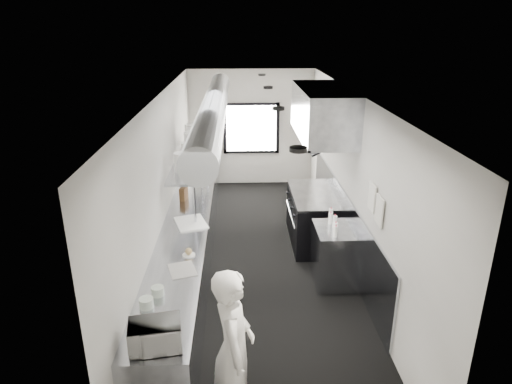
{
  "coord_description": "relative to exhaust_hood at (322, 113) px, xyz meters",
  "views": [
    {
      "loc": [
        -0.32,
        -6.81,
        3.81
      ],
      "look_at": [
        -0.06,
        -0.2,
        1.32
      ],
      "focal_mm": 31.73,
      "sensor_mm": 36.0,
      "label": 1
    }
  ],
  "objects": [
    {
      "name": "prep_counter",
      "position": [
        -2.25,
        -1.2,
        -1.94
      ],
      "size": [
        0.7,
        6.0,
        0.9
      ],
      "primitive_type": "cube",
      "color": "gray",
      "rests_on": "floor"
    },
    {
      "name": "knife_block",
      "position": [
        -2.38,
        -0.1,
        -1.38
      ],
      "size": [
        0.14,
        0.22,
        0.22
      ],
      "primitive_type": "cube",
      "rotation": [
        0.0,
        0.0,
        -0.24
      ],
      "color": "brown",
      "rests_on": "prep_counter"
    },
    {
      "name": "deli_tub_a",
      "position": [
        -2.44,
        -3.3,
        -1.43
      ],
      "size": [
        0.18,
        0.18,
        0.11
      ],
      "primitive_type": "cylinder",
      "rotation": [
        0.0,
        0.0,
        0.14
      ],
      "color": "silver",
      "rests_on": "prep_counter"
    },
    {
      "name": "plate_stack_c",
      "position": [
        -2.28,
        0.59,
        -0.63
      ],
      "size": [
        0.27,
        0.27,
        0.37
      ],
      "primitive_type": "cylinder",
      "rotation": [
        0.0,
        0.0,
        -0.01
      ],
      "color": "white",
      "rests_on": "pass_shelf"
    },
    {
      "name": "floor",
      "position": [
        -1.1,
        -0.7,
        -2.39
      ],
      "size": [
        3.0,
        8.0,
        0.01
      ],
      "primitive_type": "cube",
      "color": "black",
      "rests_on": "ground"
    },
    {
      "name": "pastry",
      "position": [
        -2.1,
        -2.14,
        -1.43
      ],
      "size": [
        0.09,
        0.09,
        0.09
      ],
      "primitive_type": "sphere",
      "color": "tan",
      "rests_on": "small_plate"
    },
    {
      "name": "newspaper",
      "position": [
        -2.14,
        -2.52,
        -1.49
      ],
      "size": [
        0.42,
        0.47,
        0.01
      ],
      "primitive_type": "cube",
      "rotation": [
        0.0,
        0.0,
        0.3
      ],
      "color": "silver",
      "rests_on": "prep_counter"
    },
    {
      "name": "wall_right",
      "position": [
        0.4,
        -0.7,
        -0.99
      ],
      "size": [
        0.02,
        8.0,
        2.8
      ],
      "primitive_type": "cube",
      "color": "beige",
      "rests_on": "floor"
    },
    {
      "name": "squeeze_bottle_e",
      "position": [
        0.01,
        -1.08,
        -1.39
      ],
      "size": [
        0.08,
        0.08,
        0.19
      ],
      "primitive_type": "cylinder",
      "rotation": [
        0.0,
        0.0,
        0.39
      ],
      "color": "white",
      "rests_on": "bottle_station"
    },
    {
      "name": "wall_left",
      "position": [
        -2.6,
        -0.7,
        -0.99
      ],
      "size": [
        0.02,
        8.0,
        2.8
      ],
      "primitive_type": "cube",
      "color": "beige",
      "rests_on": "floor"
    },
    {
      "name": "plate_stack_d",
      "position": [
        -2.31,
        1.09,
        -0.62
      ],
      "size": [
        0.31,
        0.31,
        0.41
      ],
      "primitive_type": "cylinder",
      "rotation": [
        0.0,
        0.0,
        0.18
      ],
      "color": "white",
      "rests_on": "pass_shelf"
    },
    {
      "name": "squeeze_bottle_a",
      "position": [
        -0.03,
        -1.67,
        -1.41
      ],
      "size": [
        0.06,
        0.06,
        0.17
      ],
      "primitive_type": "cylinder",
      "rotation": [
        0.0,
        0.0,
        -0.02
      ],
      "color": "white",
      "rests_on": "bottle_station"
    },
    {
      "name": "notice_sheet_b",
      "position": [
        0.37,
        -2.25,
        -0.84
      ],
      "size": [
        0.02,
        0.28,
        0.38
      ],
      "primitive_type": "cube",
      "color": "silver",
      "rests_on": "wall_right"
    },
    {
      "name": "squeeze_bottle_d",
      "position": [
        -0.02,
        -1.22,
        -1.4
      ],
      "size": [
        0.06,
        0.06,
        0.18
      ],
      "primitive_type": "cylinder",
      "rotation": [
        0.0,
        0.0,
        0.05
      ],
      "color": "white",
      "rests_on": "bottle_station"
    },
    {
      "name": "range",
      "position": [
        -0.06,
        0.0,
        -1.92
      ],
      "size": [
        0.88,
        1.6,
        0.94
      ],
      "color": "black",
      "rests_on": "floor"
    },
    {
      "name": "pass_shelf",
      "position": [
        -2.29,
        0.3,
        -0.86
      ],
      "size": [
        0.45,
        3.0,
        0.68
      ],
      "color": "gray",
      "rests_on": "prep_counter"
    },
    {
      "name": "squeeze_bottle_c",
      "position": [
        0.01,
        -1.36,
        -1.39
      ],
      "size": [
        0.08,
        0.08,
        0.2
      ],
      "primitive_type": "cylinder",
      "rotation": [
        0.0,
        0.0,
        0.35
      ],
      "color": "white",
      "rests_on": "bottle_station"
    },
    {
      "name": "far_work_table",
      "position": [
        -2.25,
        2.5,
        -1.94
      ],
      "size": [
        0.7,
        1.2,
        0.9
      ],
      "primitive_type": "cube",
      "color": "gray",
      "rests_on": "floor"
    },
    {
      "name": "squeeze_bottle_b",
      "position": [
        -0.02,
        -1.59,
        -1.4
      ],
      "size": [
        0.07,
        0.07,
        0.19
      ],
      "primitive_type": "cylinder",
      "rotation": [
        0.0,
        0.0,
        -0.08
      ],
      "color": "white",
      "rests_on": "bottle_station"
    },
    {
      "name": "wall_front",
      "position": [
        -1.1,
        -4.7,
        -0.99
      ],
      "size": [
        3.0,
        0.02,
        2.8
      ],
      "primitive_type": "cube",
      "color": "beige",
      "rests_on": "floor"
    },
    {
      "name": "plate_stack_a",
      "position": [
        -2.31,
        -0.57,
        -0.67
      ],
      "size": [
        0.33,
        0.33,
        0.31
      ],
      "primitive_type": "cylinder",
      "rotation": [
        0.0,
        0.0,
        -0.3
      ],
      "color": "white",
      "rests_on": "pass_shelf"
    },
    {
      "name": "deli_tub_b",
      "position": [
        -2.36,
        -3.06,
        -1.44
      ],
      "size": [
        0.18,
        0.18,
        0.1
      ],
      "primitive_type": "cylinder",
      "rotation": [
        0.0,
        0.0,
        0.25
      ],
      "color": "silver",
      "rests_on": "prep_counter"
    },
    {
      "name": "microwave",
      "position": [
        -2.23,
        -3.95,
        -1.35
      ],
      "size": [
        0.5,
        0.41,
        0.27
      ],
      "primitive_type": "imported",
      "rotation": [
        0.0,
        0.0,
        0.16
      ],
      "color": "white",
      "rests_on": "prep_counter"
    },
    {
      "name": "hvac_duct",
      "position": [
        -1.8,
        -0.3,
        0.16
      ],
      "size": [
        0.4,
        6.4,
        0.4
      ],
      "primitive_type": "cylinder",
      "rotation": [
        1.57,
        0.0,
        0.0
      ],
      "color": "#9CA0A5",
      "rests_on": "ceiling"
    },
    {
      "name": "plate_stack_b",
      "position": [
        -2.29,
        0.1,
        -0.67
      ],
      "size": [
        0.25,
        0.25,
        0.3
      ],
      "primitive_type": "cylinder",
      "rotation": [
        0.0,
        0.0,
        -0.07
      ],
      "color": "white",
      "rests_on": "pass_shelf"
    },
    {
      "name": "wall_cladding",
      "position": [
        0.38,
        -0.4,
        -1.84
      ],
      "size": [
        0.03,
        5.5,
        1.1
      ],
      "primitive_type": "cube",
      "color": "gray",
      "rests_on": "wall_right"
    },
    {
      "name": "ceiling",
      "position": [
        -1.1,
        -0.7,
        0.41
      ],
      "size": [
        3.0,
        8.0,
        0.01
      ],
      "primitive_type": "cube",
      "color": "beige",
      "rests_on": "wall_back"
    },
    {
      "name": "bottle_station",
      "position": [
        0.05,
        -1.4,
        -1.94
      ],
      "size": [
        0.65,
        0.8,
        0.9
      ],
      "primitive_type": "cube",
      "color": "gray",
      "rests_on": "floor"
    },
    {
      "name": "line_cook",
      "position": [
        -1.49,
        -3.93,
        -1.54
      ],
      "size": [
        0.42,
        0.63,
        1.7
      ],
      "primitive_type": "imported",
      "rotation": [
        0.0,
        0.0,
        1.59
      ],
      "color": "silver",
      "rests_on": "floor"
    },
    {
      "name": "service_window",
      "position": [
        -1.1,
        3.26,
        -0.99
      ],
      "size": [
        1.36,
        0.05,
        1.25
      ],
      "color": "white",
      "rests_on": "wall_back"
    },
    {
      "name": "notice_sheet_a",
      "position": [
        0.37,
        -1.9,
        -0.79
      ],
      "size": [
        0.02,
        0.28,
        0.38
      ],
      "primitive_type": "cube",
      "color": "silver",
      "rests_on": "wall_right"
    },
    {
      "name": "small_plate",
      "position": [
        -2.1,
        -2.14,
        -1.48
      ],
      "size": [
        0.22,
        0.22,
        0.01
      ],
      "primitive_type": "cylinder",
      "rotation": [
        0.0,
        0.0,
        0.36
      ],
      "color": "white",
      "rests_on": "prep_counter"
    },
    {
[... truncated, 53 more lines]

